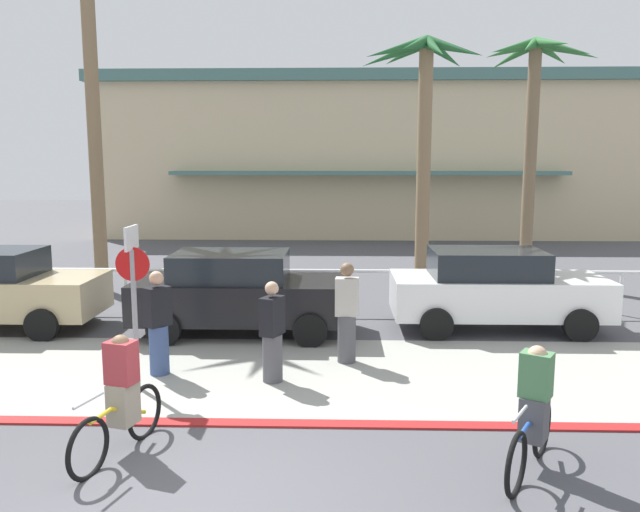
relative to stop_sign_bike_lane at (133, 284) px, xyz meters
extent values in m
plane|color=#4C4C51|center=(1.58, 6.53, -1.68)|extent=(80.00, 80.00, 0.00)
cube|color=#9E9E93|center=(1.58, 0.73, -1.67)|extent=(44.00, 4.00, 0.02)
cube|color=maroon|center=(1.58, -1.27, -1.66)|extent=(44.00, 0.24, 0.03)
cube|color=beige|center=(4.39, 23.52, 1.79)|extent=(24.31, 9.98, 6.93)
cube|color=#47706B|center=(4.39, 23.52, 5.50)|extent=(24.91, 10.58, 0.50)
cube|color=#47706B|center=(4.39, 18.03, 1.32)|extent=(17.02, 1.20, 0.16)
cylinder|color=white|center=(1.58, 5.03, -0.68)|extent=(20.70, 0.08, 0.08)
cylinder|color=white|center=(-4.17, 5.03, -1.18)|extent=(0.08, 0.08, 1.00)
cylinder|color=white|center=(-1.87, 5.03, -1.18)|extent=(0.08, 0.08, 1.00)
cylinder|color=white|center=(0.43, 5.03, -1.18)|extent=(0.08, 0.08, 1.00)
cylinder|color=white|center=(2.73, 5.03, -1.18)|extent=(0.08, 0.08, 1.00)
cylinder|color=white|center=(5.03, 5.03, -1.18)|extent=(0.08, 0.08, 1.00)
cylinder|color=white|center=(7.33, 5.03, -1.18)|extent=(0.08, 0.08, 1.00)
cylinder|color=white|center=(9.63, 5.03, -1.18)|extent=(0.08, 0.08, 1.00)
cylinder|color=gray|center=(0.00, 0.00, -0.58)|extent=(0.08, 0.08, 2.20)
cube|color=white|center=(0.00, 0.00, 0.70)|extent=(0.04, 0.56, 0.36)
cylinder|color=red|center=(0.00, 0.00, 0.30)|extent=(0.52, 0.03, 0.52)
cylinder|color=#846B4C|center=(-3.31, 7.34, 3.17)|extent=(0.36, 0.36, 9.70)
cylinder|color=#846B4C|center=(5.32, 7.14, 1.57)|extent=(0.36, 0.36, 6.49)
cone|color=#235B2D|center=(6.03, 7.14, 4.63)|extent=(1.50, 0.32, 0.66)
cone|color=#235B2D|center=(5.83, 7.57, 4.56)|extent=(1.31, 1.18, 0.80)
cone|color=#235B2D|center=(5.44, 7.80, 4.59)|extent=(0.57, 1.47, 0.73)
cone|color=#235B2D|center=(4.86, 7.93, 4.65)|extent=(1.22, 1.79, 0.64)
cone|color=#235B2D|center=(4.52, 7.43, 4.55)|extent=(1.79, 0.91, 0.82)
cone|color=#235B2D|center=(4.55, 6.86, 4.58)|extent=(1.73, 0.89, 0.76)
cone|color=#235B2D|center=(4.95, 6.50, 4.61)|extent=(1.06, 1.52, 0.71)
cone|color=#235B2D|center=(5.43, 6.51, 4.54)|extent=(0.56, 1.45, 0.82)
cone|color=#235B2D|center=(5.87, 6.68, 4.57)|extent=(1.39, 1.24, 0.78)
cylinder|color=#756047|center=(8.67, 9.24, 1.73)|extent=(0.36, 0.36, 6.81)
cone|color=#2D6B33|center=(9.57, 9.24, 4.92)|extent=(1.86, 0.32, 0.74)
cone|color=#2D6B33|center=(9.27, 9.75, 4.92)|extent=(1.48, 1.31, 0.74)
cone|color=#2D6B33|center=(8.81, 10.04, 4.99)|extent=(0.61, 1.70, 0.60)
cone|color=#2D6B33|center=(8.23, 10.00, 4.88)|extent=(1.20, 1.76, 0.82)
cone|color=#2D6B33|center=(8.02, 9.48, 4.97)|extent=(1.47, 0.80, 0.64)
cone|color=#2D6B33|center=(8.00, 8.99, 4.97)|extent=(1.53, 0.82, 0.65)
cone|color=#2D6B33|center=(8.36, 8.71, 4.95)|extent=(0.94, 1.30, 0.69)
cone|color=#2D6B33|center=(8.83, 8.36, 4.97)|extent=(0.63, 1.87, 0.64)
cone|color=#2D6B33|center=(9.26, 8.75, 4.90)|extent=(1.45, 1.29, 0.78)
cylinder|color=black|center=(-2.71, 4.35, -1.35)|extent=(0.66, 0.22, 0.66)
cylinder|color=black|center=(-2.71, 2.55, -1.35)|extent=(0.66, 0.22, 0.66)
cube|color=black|center=(1.18, 3.20, -0.95)|extent=(4.40, 1.80, 0.80)
cube|color=#1E2328|center=(0.93, 3.20, -0.27)|extent=(2.29, 1.58, 0.56)
cylinder|color=black|center=(2.59, 4.10, -1.35)|extent=(0.66, 0.22, 0.66)
cylinder|color=black|center=(2.59, 2.30, -1.35)|extent=(0.66, 0.22, 0.66)
cylinder|color=black|center=(-0.22, 4.10, -1.35)|extent=(0.66, 0.22, 0.66)
cylinder|color=black|center=(-0.22, 2.30, -1.35)|extent=(0.66, 0.22, 0.66)
cube|color=white|center=(6.48, 3.72, -0.95)|extent=(4.40, 1.80, 0.80)
cube|color=#1E2328|center=(6.23, 3.72, -0.27)|extent=(2.29, 1.58, 0.56)
cylinder|color=black|center=(7.89, 4.62, -1.35)|extent=(0.66, 0.22, 0.66)
cylinder|color=black|center=(7.89, 2.82, -1.35)|extent=(0.66, 0.22, 0.66)
cylinder|color=black|center=(5.07, 4.62, -1.35)|extent=(0.66, 0.22, 0.66)
cylinder|color=black|center=(5.07, 2.82, -1.35)|extent=(0.66, 0.22, 0.66)
torus|color=black|center=(5.02, -2.97, -1.35)|extent=(0.42, 0.65, 0.72)
torus|color=black|center=(5.59, -2.03, -1.35)|extent=(0.42, 0.65, 0.72)
cylinder|color=#2851A8|center=(5.42, -2.32, -1.20)|extent=(0.40, 0.62, 0.35)
cylinder|color=#2851A8|center=(5.15, -2.76, -1.06)|extent=(0.24, 0.35, 0.07)
cylinder|color=#2851A8|center=(5.37, -2.40, -1.13)|extent=(0.05, 0.05, 0.44)
cylinder|color=silver|center=(5.05, -2.93, -0.80)|extent=(0.29, 0.45, 0.04)
cube|color=#4C4C51|center=(5.37, -2.40, -1.07)|extent=(0.41, 0.42, 0.52)
cube|color=#4C7F51|center=(5.37, -2.40, -0.55)|extent=(0.43, 0.40, 0.52)
sphere|color=#D6A884|center=(5.37, -2.40, -0.32)|extent=(0.22, 0.22, 0.22)
torus|color=black|center=(0.32, -2.74, -1.35)|extent=(0.26, 0.71, 0.72)
torus|color=black|center=(0.63, -1.68, -1.35)|extent=(0.26, 0.71, 0.72)
cylinder|color=gold|center=(0.54, -2.00, -1.20)|extent=(0.25, 0.68, 0.35)
cylinder|color=gold|center=(0.39, -2.51, -1.06)|extent=(0.16, 0.38, 0.07)
cylinder|color=gold|center=(0.51, -2.09, -1.13)|extent=(0.05, 0.05, 0.44)
cylinder|color=silver|center=(0.33, -2.69, -0.80)|extent=(0.18, 0.49, 0.04)
cube|color=gray|center=(0.51, -2.09, -1.07)|extent=(0.36, 0.39, 0.52)
cube|color=#A33338|center=(0.51, -2.09, -0.55)|extent=(0.40, 0.35, 0.52)
sphere|color=brown|center=(0.51, -2.09, -0.32)|extent=(0.22, 0.22, 0.22)
cylinder|color=#4C4C51|center=(3.28, 1.38, -1.25)|extent=(0.34, 0.34, 0.86)
cube|color=#B7B2A8|center=(3.28, 1.38, -0.48)|extent=(0.42, 0.29, 0.66)
sphere|color=brown|center=(3.28, 1.38, 0.00)|extent=(0.24, 0.24, 0.24)
cylinder|color=#4C4C51|center=(2.08, 0.36, -1.28)|extent=(0.42, 0.42, 0.79)
cube|color=black|center=(2.08, 0.36, -0.58)|extent=(0.40, 0.47, 0.61)
sphere|color=#D6A884|center=(2.08, 0.36, -0.13)|extent=(0.22, 0.22, 0.22)
cylinder|color=#384C7A|center=(0.16, 0.66, -1.26)|extent=(0.45, 0.45, 0.84)
cube|color=black|center=(0.16, 0.66, -0.51)|extent=(0.46, 0.47, 0.65)
sphere|color=#D6A884|center=(0.16, 0.66, -0.04)|extent=(0.23, 0.23, 0.23)
camera|label=1|loc=(3.11, -9.29, 1.86)|focal=35.25mm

